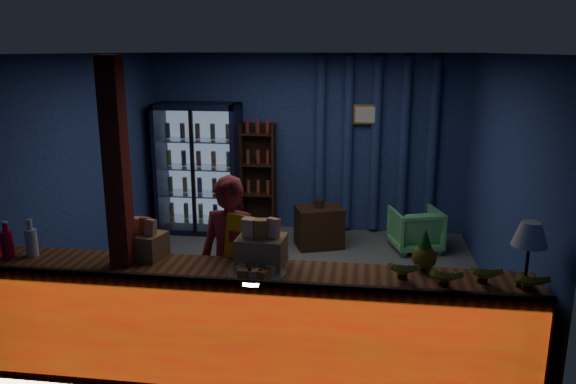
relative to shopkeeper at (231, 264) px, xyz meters
name	(u,v)px	position (x,y,z in m)	size (l,w,h in m)	color
ground	(285,285)	(0.28, 1.41, -0.79)	(4.60, 4.60, 0.00)	#515154
room_walls	(285,151)	(0.28, 1.41, 0.78)	(4.60, 4.60, 4.60)	navy
counter	(251,326)	(0.28, -0.50, -0.32)	(4.40, 0.57, 0.99)	brown
support_post	(121,222)	(-0.77, -0.49, 0.51)	(0.16, 0.16, 2.60)	maroon
beverage_cooler	(200,169)	(-1.27, 3.33, 0.14)	(1.20, 0.62, 1.90)	black
bottle_shelf	(259,177)	(-0.42, 3.47, 0.00)	(0.50, 0.28, 1.60)	black
curtain_folds	(375,146)	(1.28, 3.55, 0.51)	(1.74, 0.14, 2.50)	navy
framed_picture	(366,114)	(1.13, 3.50, 0.96)	(0.36, 0.04, 0.28)	gold
shopkeeper	(231,264)	(0.00, 0.00, 0.00)	(0.58, 0.38, 1.59)	maroon
green_chair	(416,229)	(1.85, 2.83, -0.50)	(0.62, 0.63, 0.58)	#63C771
side_table	(319,227)	(0.55, 2.79, -0.51)	(0.73, 0.63, 0.67)	black
yellow_sign	(249,239)	(0.23, -0.27, 0.34)	(0.46, 0.25, 0.37)	#FFAF0D
soda_bottles	(11,241)	(-1.77, -0.46, 0.29)	(0.43, 0.18, 0.32)	red
snack_box_left	(261,249)	(0.35, -0.38, 0.30)	(0.39, 0.33, 0.40)	#9C724B
snack_box_centre	(145,243)	(-0.65, -0.31, 0.28)	(0.37, 0.33, 0.34)	#9C724B
pastry_tray	(256,272)	(0.35, -0.58, 0.18)	(0.45, 0.45, 0.07)	silver
banana_bunches	(465,275)	(1.90, -0.58, 0.25)	(1.14, 0.32, 0.18)	gold
table_lamp	(530,237)	(2.33, -0.53, 0.55)	(0.25, 0.25, 0.50)	black
pineapple	(425,254)	(1.63, -0.30, 0.29)	(0.19, 0.19, 0.33)	olive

